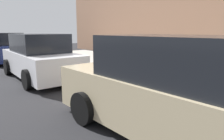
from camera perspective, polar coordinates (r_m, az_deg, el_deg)
The scene contains 14 objects.
ground_plane at distance 7.84m, azimuth -2.72°, elevation -2.17°, with size 40.00×40.00×0.00m, color black.
sidewalk_curb at distance 9.53m, azimuth 9.18°, elevation 0.51°, with size 18.00×5.00×0.14m, color #ADA89E.
suitcase_silver_0 at distance 6.07m, azimuth 25.53°, elevation -2.57°, with size 0.37×0.27×0.72m.
suitcase_olive_1 at distance 6.28m, azimuth 21.71°, elevation -1.99°, with size 0.45×0.21×0.95m.
suitcase_navy_2 at distance 6.50m, azimuth 18.10°, elevation -0.92°, with size 0.37×0.23×1.00m.
suitcase_red_3 at distance 6.69m, azimuth 14.15°, elevation -1.31°, with size 0.46×0.24×0.57m.
suitcase_teal_4 at distance 6.97m, azimuth 10.99°, elevation -0.03°, with size 0.42×0.27×0.90m.
suitcase_black_5 at distance 7.36m, azimuth 8.42°, elevation -0.01°, with size 0.46×0.23×0.56m.
suitcase_maroon_6 at distance 7.62m, azimuth 5.44°, elevation 1.11°, with size 0.38×0.20×0.91m.
fire_hydrant at distance 8.04m, azimuth 2.17°, elevation 1.88°, with size 0.39×0.21×0.71m.
bollard_post at distance 8.42m, azimuth -1.62°, elevation 2.70°, with size 0.15×0.15×0.86m, color brown.
parked_car_beige_0 at distance 3.52m, azimuth 17.83°, elevation -5.88°, with size 4.66×2.04×1.71m.
parked_car_white_1 at distance 8.16m, azimuth -19.66°, elevation 3.29°, with size 4.46×2.11×1.67m.
parked_car_navy_2 at distance 13.56m, azimuth -28.44°, elevation 5.44°, with size 4.66×2.25×1.66m.
Camera 1 is at (-6.01, 4.70, 1.79)m, focal length 32.45 mm.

